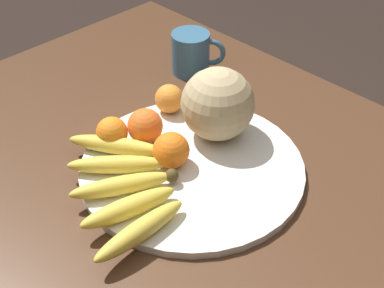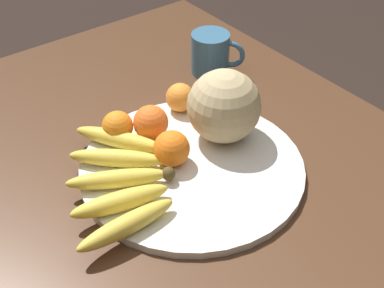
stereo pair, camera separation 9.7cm
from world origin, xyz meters
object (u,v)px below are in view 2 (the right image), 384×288
(kitchen_table, at_px, (189,237))
(orange_front_left, at_px, (151,122))
(banana_bunch, at_px, (121,178))
(ceramic_mug, at_px, (211,53))
(orange_mid_center, at_px, (180,97))
(orange_front_right, at_px, (172,148))
(orange_back_left, at_px, (118,126))
(melon, at_px, (224,106))
(fruit_bowl, at_px, (192,167))

(kitchen_table, height_order, orange_front_left, orange_front_left)
(banana_bunch, height_order, ceramic_mug, ceramic_mug)
(orange_front_left, relative_size, orange_mid_center, 1.14)
(orange_front_left, distance_m, orange_front_right, 0.09)
(kitchen_table, bearing_deg, orange_front_left, -13.01)
(orange_back_left, bearing_deg, ceramic_mug, -71.86)
(melon, distance_m, banana_bunch, 0.24)
(orange_front_right, distance_m, orange_mid_center, 0.17)
(orange_front_left, distance_m, orange_mid_center, 0.11)
(orange_front_left, height_order, ceramic_mug, ceramic_mug)
(melon, height_order, orange_front_left, melon)
(kitchen_table, xyz_separation_m, orange_back_left, (0.21, 0.01, 0.14))
(orange_front_left, distance_m, ceramic_mug, 0.30)
(kitchen_table, bearing_deg, orange_mid_center, -33.04)
(kitchen_table, height_order, melon, melon)
(orange_back_left, distance_m, ceramic_mug, 0.34)
(orange_front_left, relative_size, ceramic_mug, 0.60)
(melon, distance_m, orange_front_right, 0.13)
(melon, bearing_deg, orange_mid_center, 5.99)
(fruit_bowl, relative_size, banana_bunch, 1.40)
(fruit_bowl, relative_size, orange_front_left, 6.07)
(orange_mid_center, bearing_deg, melon, -174.01)
(fruit_bowl, distance_m, orange_back_left, 0.17)
(kitchen_table, distance_m, orange_front_left, 0.24)
(orange_mid_center, height_order, orange_back_left, same)
(kitchen_table, distance_m, orange_front_right, 0.17)
(kitchen_table, bearing_deg, orange_front_right, -16.95)
(fruit_bowl, distance_m, orange_front_left, 0.13)
(banana_bunch, relative_size, orange_back_left, 4.91)
(kitchen_table, relative_size, orange_front_right, 20.20)
(melon, height_order, orange_mid_center, melon)
(orange_mid_center, bearing_deg, orange_back_left, 92.35)
(banana_bunch, xyz_separation_m, ceramic_mug, (0.23, -0.39, 0.02))
(banana_bunch, relative_size, orange_front_left, 4.34)
(orange_front_left, xyz_separation_m, orange_back_left, (0.03, 0.06, -0.00))
(orange_back_left, height_order, ceramic_mug, ceramic_mug)
(fruit_bowl, xyz_separation_m, orange_front_left, (0.12, 0.01, 0.04))
(kitchen_table, xyz_separation_m, orange_mid_center, (0.22, -0.14, 0.14))
(melon, relative_size, banana_bunch, 0.48)
(orange_front_right, bearing_deg, fruit_bowl, -136.94)
(fruit_bowl, height_order, ceramic_mug, ceramic_mug)
(kitchen_table, xyz_separation_m, orange_front_left, (0.18, -0.04, 0.15))
(ceramic_mug, bearing_deg, orange_front_right, 129.15)
(fruit_bowl, xyz_separation_m, orange_mid_center, (0.16, -0.09, 0.04))
(orange_mid_center, bearing_deg, fruit_bowl, 150.47)
(kitchen_table, height_order, fruit_bowl, fruit_bowl)
(orange_front_left, bearing_deg, kitchen_table, 166.99)
(melon, xyz_separation_m, orange_front_right, (-0.00, 0.13, -0.04))
(kitchen_table, xyz_separation_m, orange_front_right, (0.09, -0.03, 0.15))
(banana_bunch, relative_size, ceramic_mug, 2.63)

